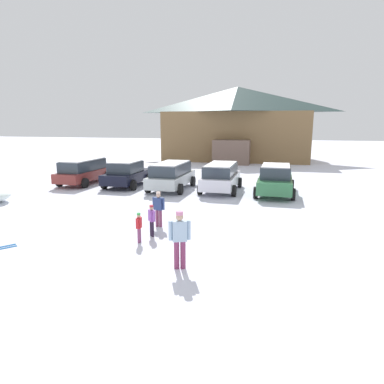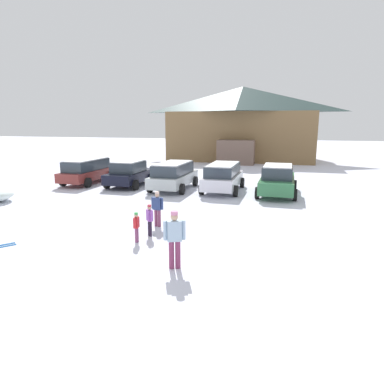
{
  "view_description": "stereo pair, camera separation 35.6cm",
  "coord_description": "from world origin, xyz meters",
  "px_view_note": "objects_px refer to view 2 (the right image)",
  "views": [
    {
      "loc": [
        5.21,
        -6.57,
        4.04
      ],
      "look_at": [
        1.3,
        8.17,
        0.96
      ],
      "focal_mm": 32.0,
      "sensor_mm": 36.0,
      "label": 1
    },
    {
      "loc": [
        5.56,
        -6.47,
        4.04
      ],
      "look_at": [
        1.3,
        8.17,
        0.96
      ],
      "focal_mm": 32.0,
      "sensor_mm": 36.0,
      "label": 2
    }
  ],
  "objects_px": {
    "parked_silver_wagon": "(173,175)",
    "skier_teen_in_navy_coat": "(157,207)",
    "ski_lodge": "(242,123)",
    "parked_maroon_van": "(87,170)",
    "skier_adult_in_blue_parka": "(175,236)",
    "parked_green_coupe": "(277,180)",
    "parked_white_suv": "(223,176)",
    "skier_child_in_red_jacket": "(136,225)",
    "parked_black_sedan": "(130,173)",
    "skier_child_in_purple_jacket": "(150,218)"
  },
  "relations": [
    {
      "from": "parked_green_coupe",
      "to": "skier_teen_in_navy_coat",
      "type": "xyz_separation_m",
      "value": [
        -4.27,
        -7.68,
        -0.07
      ]
    },
    {
      "from": "parked_silver_wagon",
      "to": "parked_maroon_van",
      "type": "bearing_deg",
      "value": 176.02
    },
    {
      "from": "skier_child_in_purple_jacket",
      "to": "parked_white_suv",
      "type": "bearing_deg",
      "value": 84.09
    },
    {
      "from": "parked_maroon_van",
      "to": "skier_teen_in_navy_coat",
      "type": "bearing_deg",
      "value": -43.72
    },
    {
      "from": "parked_silver_wagon",
      "to": "parked_green_coupe",
      "type": "bearing_deg",
      "value": 1.66
    },
    {
      "from": "skier_teen_in_navy_coat",
      "to": "skier_adult_in_blue_parka",
      "type": "xyz_separation_m",
      "value": [
        1.96,
        -3.6,
        0.15
      ]
    },
    {
      "from": "ski_lodge",
      "to": "parked_green_coupe",
      "type": "xyz_separation_m",
      "value": [
        4.76,
        -18.73,
        -3.16
      ]
    },
    {
      "from": "parked_white_suv",
      "to": "skier_teen_in_navy_coat",
      "type": "relative_size",
      "value": 3.23
    },
    {
      "from": "parked_black_sedan",
      "to": "parked_white_suv",
      "type": "bearing_deg",
      "value": -0.19
    },
    {
      "from": "ski_lodge",
      "to": "parked_silver_wagon",
      "type": "distance_m",
      "value": 19.22
    },
    {
      "from": "parked_maroon_van",
      "to": "skier_teen_in_navy_coat",
      "type": "xyz_separation_m",
      "value": [
        8.31,
        -7.94,
        -0.1
      ]
    },
    {
      "from": "parked_maroon_van",
      "to": "parked_white_suv",
      "type": "distance_m",
      "value": 9.4
    },
    {
      "from": "parked_silver_wagon",
      "to": "parked_green_coupe",
      "type": "relative_size",
      "value": 0.95
    },
    {
      "from": "parked_silver_wagon",
      "to": "skier_teen_in_navy_coat",
      "type": "relative_size",
      "value": 3.22
    },
    {
      "from": "skier_child_in_red_jacket",
      "to": "parked_green_coupe",
      "type": "bearing_deg",
      "value": 65.87
    },
    {
      "from": "parked_maroon_van",
      "to": "skier_child_in_purple_jacket",
      "type": "xyz_separation_m",
      "value": [
        8.47,
        -9.11,
        -0.24
      ]
    },
    {
      "from": "parked_maroon_van",
      "to": "parked_black_sedan",
      "type": "xyz_separation_m",
      "value": [
        3.22,
        -0.12,
        -0.06
      ]
    },
    {
      "from": "skier_adult_in_blue_parka",
      "to": "skier_child_in_purple_jacket",
      "type": "bearing_deg",
      "value": 126.44
    },
    {
      "from": "parked_black_sedan",
      "to": "parked_white_suv",
      "type": "height_order",
      "value": "parked_white_suv"
    },
    {
      "from": "skier_adult_in_blue_parka",
      "to": "parked_green_coupe",
      "type": "bearing_deg",
      "value": 78.4
    },
    {
      "from": "parked_green_coupe",
      "to": "skier_teen_in_navy_coat",
      "type": "relative_size",
      "value": 3.39
    },
    {
      "from": "parked_maroon_van",
      "to": "parked_green_coupe",
      "type": "height_order",
      "value": "parked_green_coupe"
    },
    {
      "from": "skier_teen_in_navy_coat",
      "to": "skier_child_in_purple_jacket",
      "type": "distance_m",
      "value": 1.18
    },
    {
      "from": "parked_silver_wagon",
      "to": "skier_child_in_red_jacket",
      "type": "height_order",
      "value": "parked_silver_wagon"
    },
    {
      "from": "skier_child_in_purple_jacket",
      "to": "parked_black_sedan",
      "type": "bearing_deg",
      "value": 120.28
    },
    {
      "from": "parked_white_suv",
      "to": "skier_child_in_purple_jacket",
      "type": "distance_m",
      "value": 9.02
    },
    {
      "from": "parked_black_sedan",
      "to": "skier_teen_in_navy_coat",
      "type": "xyz_separation_m",
      "value": [
        5.08,
        -7.82,
        -0.04
      ]
    },
    {
      "from": "parked_green_coupe",
      "to": "parked_white_suv",
      "type": "bearing_deg",
      "value": 177.85
    },
    {
      "from": "parked_silver_wagon",
      "to": "ski_lodge",
      "type": "bearing_deg",
      "value": 85.57
    },
    {
      "from": "parked_green_coupe",
      "to": "parked_maroon_van",
      "type": "bearing_deg",
      "value": 178.81
    },
    {
      "from": "skier_adult_in_blue_parka",
      "to": "skier_child_in_purple_jacket",
      "type": "xyz_separation_m",
      "value": [
        -1.8,
        2.43,
        -0.28
      ]
    },
    {
      "from": "parked_black_sedan",
      "to": "skier_child_in_purple_jacket",
      "type": "bearing_deg",
      "value": -59.72
    },
    {
      "from": "ski_lodge",
      "to": "skier_child_in_red_jacket",
      "type": "distance_m",
      "value": 28.52
    },
    {
      "from": "parked_maroon_van",
      "to": "skier_child_in_purple_jacket",
      "type": "distance_m",
      "value": 12.44
    },
    {
      "from": "ski_lodge",
      "to": "skier_child_in_red_jacket",
      "type": "height_order",
      "value": "ski_lodge"
    },
    {
      "from": "skier_child_in_red_jacket",
      "to": "skier_teen_in_navy_coat",
      "type": "bearing_deg",
      "value": 89.55
    },
    {
      "from": "parked_black_sedan",
      "to": "parked_white_suv",
      "type": "relative_size",
      "value": 0.92
    },
    {
      "from": "parked_silver_wagon",
      "to": "skier_teen_in_navy_coat",
      "type": "height_order",
      "value": "parked_silver_wagon"
    },
    {
      "from": "parked_silver_wagon",
      "to": "skier_child_in_red_jacket",
      "type": "relative_size",
      "value": 4.33
    },
    {
      "from": "ski_lodge",
      "to": "parked_silver_wagon",
      "type": "xyz_separation_m",
      "value": [
        -1.47,
        -18.91,
        -3.12
      ]
    },
    {
      "from": "parked_green_coupe",
      "to": "skier_child_in_red_jacket",
      "type": "relative_size",
      "value": 4.55
    },
    {
      "from": "ski_lodge",
      "to": "parked_maroon_van",
      "type": "distance_m",
      "value": 20.3
    },
    {
      "from": "skier_teen_in_navy_coat",
      "to": "parked_silver_wagon",
      "type": "bearing_deg",
      "value": 104.56
    },
    {
      "from": "parked_silver_wagon",
      "to": "skier_child_in_red_jacket",
      "type": "distance_m",
      "value": 9.6
    },
    {
      "from": "skier_teen_in_navy_coat",
      "to": "skier_adult_in_blue_parka",
      "type": "distance_m",
      "value": 4.1
    },
    {
      "from": "parked_white_suv",
      "to": "parked_green_coupe",
      "type": "distance_m",
      "value": 3.19
    },
    {
      "from": "parked_black_sedan",
      "to": "parked_white_suv",
      "type": "distance_m",
      "value": 6.18
    },
    {
      "from": "ski_lodge",
      "to": "parked_white_suv",
      "type": "height_order",
      "value": "ski_lodge"
    },
    {
      "from": "skier_child_in_purple_jacket",
      "to": "parked_green_coupe",
      "type": "bearing_deg",
      "value": 65.08
    },
    {
      "from": "skier_child_in_purple_jacket",
      "to": "parked_maroon_van",
      "type": "bearing_deg",
      "value": 132.92
    }
  ]
}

